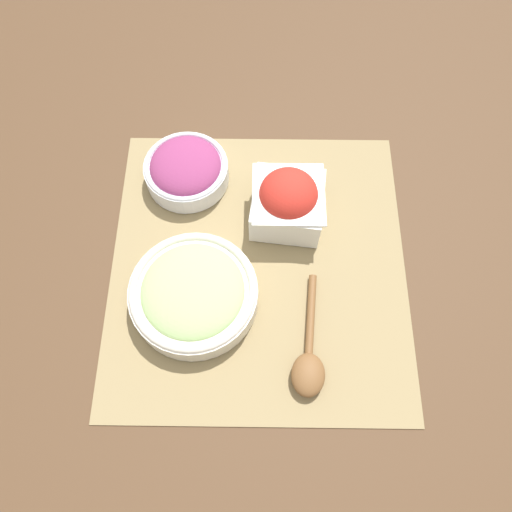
% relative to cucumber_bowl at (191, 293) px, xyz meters
% --- Properties ---
extents(ground_plane, '(3.00, 3.00, 0.00)m').
position_rel_cucumber_bowl_xyz_m(ground_plane, '(-0.06, 0.10, -0.03)').
color(ground_plane, '#513823').
extents(placemat, '(0.50, 0.47, 0.00)m').
position_rel_cucumber_bowl_xyz_m(placemat, '(-0.06, 0.10, -0.03)').
color(placemat, '#937F56').
rests_on(placemat, ground_plane).
extents(cucumber_bowl, '(0.19, 0.19, 0.06)m').
position_rel_cucumber_bowl_xyz_m(cucumber_bowl, '(0.00, 0.00, 0.00)').
color(cucumber_bowl, silver).
rests_on(cucumber_bowl, placemat).
extents(tomato_bowl, '(0.12, 0.12, 0.10)m').
position_rel_cucumber_bowl_xyz_m(tomato_bowl, '(-0.15, 0.14, 0.02)').
color(tomato_bowl, white).
rests_on(tomato_bowl, placemat).
extents(onion_bowl, '(0.14, 0.14, 0.06)m').
position_rel_cucumber_bowl_xyz_m(onion_bowl, '(-0.22, -0.03, 0.00)').
color(onion_bowl, silver).
rests_on(onion_bowl, placemat).
extents(wooden_spoon, '(0.19, 0.05, 0.03)m').
position_rel_cucumber_bowl_xyz_m(wooden_spoon, '(0.10, 0.17, -0.02)').
color(wooden_spoon, brown).
rests_on(wooden_spoon, placemat).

